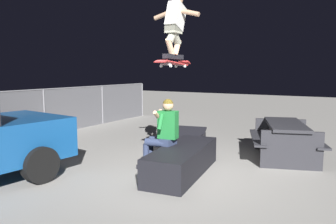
{
  "coord_description": "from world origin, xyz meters",
  "views": [
    {
      "loc": [
        -4.79,
        -2.49,
        1.81
      ],
      "look_at": [
        0.15,
        0.39,
        1.08
      ],
      "focal_mm": 34.47,
      "sensor_mm": 36.0,
      "label": 1
    }
  ],
  "objects_px": {
    "person_sitting_on_ledge": "(163,131)",
    "skater_airborne": "(175,24)",
    "ledge_box_main": "(183,160)",
    "skateboard": "(173,63)",
    "kicker_ramp": "(185,140)",
    "picnic_table_back": "(285,135)"
  },
  "relations": [
    {
      "from": "kicker_ramp",
      "to": "ledge_box_main",
      "type": "bearing_deg",
      "value": -153.85
    },
    {
      "from": "ledge_box_main",
      "to": "skateboard",
      "type": "bearing_deg",
      "value": 70.07
    },
    {
      "from": "skateboard",
      "to": "person_sitting_on_ledge",
      "type": "bearing_deg",
      "value": 115.5
    },
    {
      "from": "person_sitting_on_ledge",
      "to": "picnic_table_back",
      "type": "distance_m",
      "value": 2.66
    },
    {
      "from": "person_sitting_on_ledge",
      "to": "picnic_table_back",
      "type": "bearing_deg",
      "value": -42.39
    },
    {
      "from": "ledge_box_main",
      "to": "kicker_ramp",
      "type": "distance_m",
      "value": 2.5
    },
    {
      "from": "person_sitting_on_ledge",
      "to": "skateboard",
      "type": "distance_m",
      "value": 1.23
    },
    {
      "from": "skater_airborne",
      "to": "picnic_table_back",
      "type": "xyz_separation_m",
      "value": [
        1.82,
        -1.61,
        -2.14
      ]
    },
    {
      "from": "ledge_box_main",
      "to": "picnic_table_back",
      "type": "height_order",
      "value": "picnic_table_back"
    },
    {
      "from": "person_sitting_on_ledge",
      "to": "skateboard",
      "type": "relative_size",
      "value": 1.28
    },
    {
      "from": "person_sitting_on_ledge",
      "to": "kicker_ramp",
      "type": "relative_size",
      "value": 1.02
    },
    {
      "from": "skateboard",
      "to": "kicker_ramp",
      "type": "distance_m",
      "value": 2.98
    },
    {
      "from": "ledge_box_main",
      "to": "skater_airborne",
      "type": "bearing_deg",
      "value": 59.15
    },
    {
      "from": "skateboard",
      "to": "kicker_ramp",
      "type": "relative_size",
      "value": 0.79
    },
    {
      "from": "skater_airborne",
      "to": "kicker_ramp",
      "type": "bearing_deg",
      "value": 22.32
    },
    {
      "from": "skateboard",
      "to": "skater_airborne",
      "type": "relative_size",
      "value": 0.92
    },
    {
      "from": "person_sitting_on_ledge",
      "to": "skater_airborne",
      "type": "relative_size",
      "value": 1.18
    },
    {
      "from": "ledge_box_main",
      "to": "skateboard",
      "type": "relative_size",
      "value": 2.02
    },
    {
      "from": "ledge_box_main",
      "to": "picnic_table_back",
      "type": "relative_size",
      "value": 1.02
    },
    {
      "from": "person_sitting_on_ledge",
      "to": "skater_airborne",
      "type": "height_order",
      "value": "skater_airborne"
    },
    {
      "from": "picnic_table_back",
      "to": "skateboard",
      "type": "bearing_deg",
      "value": 139.31
    },
    {
      "from": "ledge_box_main",
      "to": "skateboard",
      "type": "height_order",
      "value": "skateboard"
    }
  ]
}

